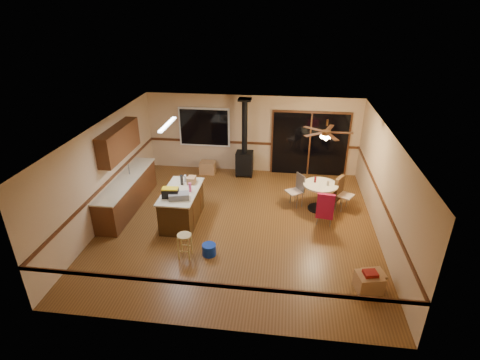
% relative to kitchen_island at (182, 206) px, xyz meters
% --- Properties ---
extents(floor, '(7.00, 7.00, 0.00)m').
position_rel_kitchen_island_xyz_m(floor, '(1.50, 0.00, -0.45)').
color(floor, brown).
rests_on(floor, ground).
extents(ceiling, '(7.00, 7.00, 0.00)m').
position_rel_kitchen_island_xyz_m(ceiling, '(1.50, 0.00, 2.15)').
color(ceiling, silver).
rests_on(ceiling, ground).
extents(wall_back, '(7.00, 0.00, 7.00)m').
position_rel_kitchen_island_xyz_m(wall_back, '(1.50, 3.50, 0.85)').
color(wall_back, tan).
rests_on(wall_back, ground).
extents(wall_front, '(7.00, 0.00, 7.00)m').
position_rel_kitchen_island_xyz_m(wall_front, '(1.50, -3.50, 0.85)').
color(wall_front, tan).
rests_on(wall_front, ground).
extents(wall_left, '(0.00, 7.00, 7.00)m').
position_rel_kitchen_island_xyz_m(wall_left, '(-2.00, 0.00, 0.85)').
color(wall_left, tan).
rests_on(wall_left, ground).
extents(wall_right, '(0.00, 7.00, 7.00)m').
position_rel_kitchen_island_xyz_m(wall_right, '(5.00, 0.00, 0.85)').
color(wall_right, tan).
rests_on(wall_right, ground).
extents(chair_rail, '(7.00, 7.00, 0.08)m').
position_rel_kitchen_island_xyz_m(chair_rail, '(1.50, 0.00, 0.55)').
color(chair_rail, '#482512').
rests_on(chair_rail, ground).
extents(window, '(1.72, 0.10, 1.32)m').
position_rel_kitchen_island_xyz_m(window, '(-0.10, 3.45, 1.05)').
color(window, black).
rests_on(window, ground).
extents(sliding_door, '(2.52, 0.10, 2.10)m').
position_rel_kitchen_island_xyz_m(sliding_door, '(3.40, 3.45, 0.60)').
color(sliding_door, black).
rests_on(sliding_door, ground).
extents(lower_cabinets, '(0.60, 3.00, 0.86)m').
position_rel_kitchen_island_xyz_m(lower_cabinets, '(-1.70, 0.50, -0.02)').
color(lower_cabinets, '#522B14').
rests_on(lower_cabinets, ground).
extents(countertop, '(0.64, 3.04, 0.04)m').
position_rel_kitchen_island_xyz_m(countertop, '(-1.70, 0.50, 0.43)').
color(countertop, beige).
rests_on(countertop, lower_cabinets).
extents(upper_cabinets, '(0.35, 2.00, 0.80)m').
position_rel_kitchen_island_xyz_m(upper_cabinets, '(-1.83, 0.70, 1.45)').
color(upper_cabinets, '#522B14').
rests_on(upper_cabinets, ground).
extents(kitchen_island, '(0.88, 1.68, 0.90)m').
position_rel_kitchen_island_xyz_m(kitchen_island, '(0.00, 0.00, 0.00)').
color(kitchen_island, '#3D250F').
rests_on(kitchen_island, ground).
extents(wood_stove, '(0.55, 0.50, 2.52)m').
position_rel_kitchen_island_xyz_m(wood_stove, '(1.30, 3.05, 0.28)').
color(wood_stove, black).
rests_on(wood_stove, ground).
extents(ceiling_fan, '(0.24, 0.24, 0.55)m').
position_rel_kitchen_island_xyz_m(ceiling_fan, '(3.63, 1.08, 1.76)').
color(ceiling_fan, brown).
rests_on(ceiling_fan, ceiling).
extents(fluorescent_strip, '(0.10, 1.20, 0.04)m').
position_rel_kitchen_island_xyz_m(fluorescent_strip, '(-0.30, 0.30, 2.11)').
color(fluorescent_strip, white).
rests_on(fluorescent_strip, ceiling).
extents(toolbox_grey, '(0.54, 0.39, 0.15)m').
position_rel_kitchen_island_xyz_m(toolbox_grey, '(0.08, -0.43, 0.52)').
color(toolbox_grey, slate).
rests_on(toolbox_grey, kitchen_island).
extents(toolbox_black, '(0.43, 0.25, 0.23)m').
position_rel_kitchen_island_xyz_m(toolbox_black, '(-0.15, -0.38, 0.56)').
color(toolbox_black, black).
rests_on(toolbox_black, kitchen_island).
extents(toolbox_yellow_lid, '(0.41, 0.24, 0.03)m').
position_rel_kitchen_island_xyz_m(toolbox_yellow_lid, '(-0.15, -0.38, 0.69)').
color(toolbox_yellow_lid, gold).
rests_on(toolbox_yellow_lid, toolbox_black).
extents(box_on_island, '(0.20, 0.27, 0.18)m').
position_rel_kitchen_island_xyz_m(box_on_island, '(0.17, 0.46, 0.54)').
color(box_on_island, '#A27448').
rests_on(box_on_island, kitchen_island).
extents(bottle_dark, '(0.09, 0.09, 0.27)m').
position_rel_kitchen_island_xyz_m(bottle_dark, '(-0.06, 0.34, 0.58)').
color(bottle_dark, black).
rests_on(bottle_dark, kitchen_island).
extents(bottle_pink, '(0.08, 0.08, 0.24)m').
position_rel_kitchen_island_xyz_m(bottle_pink, '(0.25, -0.01, 0.57)').
color(bottle_pink, '#D84C8C').
rests_on(bottle_pink, kitchen_island).
extents(bottle_white, '(0.08, 0.08, 0.20)m').
position_rel_kitchen_island_xyz_m(bottle_white, '(-0.01, 0.52, 0.55)').
color(bottle_white, white).
rests_on(bottle_white, kitchen_island).
extents(bar_stool, '(0.34, 0.34, 0.59)m').
position_rel_kitchen_island_xyz_m(bar_stool, '(0.46, -1.50, -0.16)').
color(bar_stool, tan).
rests_on(bar_stool, floor).
extents(blue_bucket, '(0.40, 0.40, 0.27)m').
position_rel_kitchen_island_xyz_m(blue_bucket, '(0.99, -1.37, -0.32)').
color(blue_bucket, '#0C2DA8').
rests_on(blue_bucket, floor).
extents(dining_table, '(0.95, 0.95, 0.78)m').
position_rel_kitchen_island_xyz_m(dining_table, '(3.63, 1.08, 0.08)').
color(dining_table, black).
rests_on(dining_table, ground).
extents(glass_red, '(0.08, 0.08, 0.16)m').
position_rel_kitchen_island_xyz_m(glass_red, '(3.48, 1.18, 0.41)').
color(glass_red, '#590C14').
rests_on(glass_red, dining_table).
extents(glass_cream, '(0.08, 0.08, 0.14)m').
position_rel_kitchen_island_xyz_m(glass_cream, '(3.81, 1.03, 0.40)').
color(glass_cream, beige).
rests_on(glass_cream, dining_table).
extents(chair_left, '(0.56, 0.56, 0.51)m').
position_rel_kitchen_island_xyz_m(chair_left, '(3.02, 1.24, 0.14)').
color(chair_left, tan).
rests_on(chair_left, ground).
extents(chair_near, '(0.48, 0.52, 0.70)m').
position_rel_kitchen_island_xyz_m(chair_near, '(3.70, 0.20, 0.14)').
color(chair_near, tan).
rests_on(chair_near, ground).
extents(chair_right, '(0.61, 0.60, 0.70)m').
position_rel_kitchen_island_xyz_m(chair_right, '(4.17, 1.22, 0.14)').
color(chair_right, tan).
rests_on(chair_right, ground).
extents(box_under_window, '(0.51, 0.41, 0.41)m').
position_rel_kitchen_island_xyz_m(box_under_window, '(0.04, 3.08, -0.25)').
color(box_under_window, '#A27448').
rests_on(box_under_window, floor).
extents(box_corner_a, '(0.58, 0.52, 0.38)m').
position_rel_kitchen_island_xyz_m(box_corner_a, '(4.42, -2.11, -0.26)').
color(box_corner_a, '#A27448').
rests_on(box_corner_a, floor).
extents(box_corner_b, '(0.49, 0.45, 0.34)m').
position_rel_kitchen_island_xyz_m(box_corner_b, '(4.54, -1.97, -0.28)').
color(box_corner_b, '#A27448').
rests_on(box_corner_b, floor).
extents(box_small_red, '(0.31, 0.27, 0.07)m').
position_rel_kitchen_island_xyz_m(box_small_red, '(4.42, -2.11, -0.04)').
color(box_small_red, maroon).
rests_on(box_small_red, box_corner_a).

